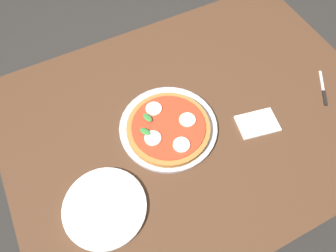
# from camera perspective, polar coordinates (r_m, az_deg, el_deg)

# --- Properties ---
(ground_plane) EXTENTS (6.00, 6.00, 0.00)m
(ground_plane) POSITION_cam_1_polar(r_m,az_deg,el_deg) (1.69, 3.16, -11.13)
(ground_plane) COLOR #2D2B28
(dining_table) EXTENTS (1.25, 0.93, 0.71)m
(dining_table) POSITION_cam_1_polar(r_m,az_deg,el_deg) (1.13, 4.63, -0.87)
(dining_table) COLOR #4C301E
(dining_table) RESTS_ON ground_plane
(serving_tray) EXTENTS (0.32, 0.32, 0.01)m
(serving_tray) POSITION_cam_1_polar(r_m,az_deg,el_deg) (1.02, 0.00, -0.11)
(serving_tray) COLOR #B2B2B7
(serving_tray) RESTS_ON dining_table
(pizza) EXTENTS (0.27, 0.27, 0.03)m
(pizza) POSITION_cam_1_polar(r_m,az_deg,el_deg) (0.99, 0.07, -0.33)
(pizza) COLOR #B27033
(pizza) RESTS_ON serving_tray
(plate_white) EXTENTS (0.24, 0.24, 0.01)m
(plate_white) POSITION_cam_1_polar(r_m,az_deg,el_deg) (0.93, -11.42, -14.30)
(plate_white) COLOR white
(plate_white) RESTS_ON dining_table
(napkin) EXTENTS (0.15, 0.11, 0.01)m
(napkin) POSITION_cam_1_polar(r_m,az_deg,el_deg) (1.07, 15.94, 0.45)
(napkin) COLOR white
(napkin) RESTS_ON dining_table
(knife) EXTENTS (0.09, 0.13, 0.01)m
(knife) POSITION_cam_1_polar(r_m,az_deg,el_deg) (1.22, 26.43, 5.54)
(knife) COLOR black
(knife) RESTS_ON dining_table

